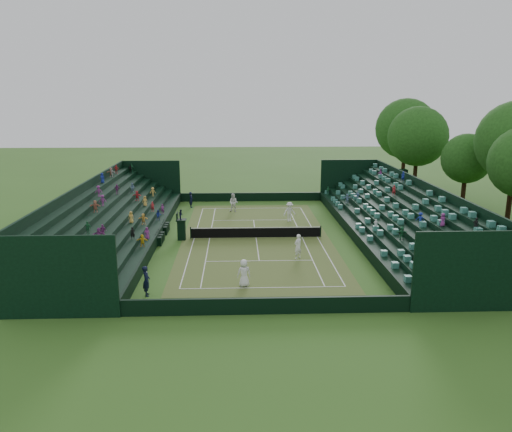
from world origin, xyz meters
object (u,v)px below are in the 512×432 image
object	(u,v)px
tennis_net	(256,232)
player_far_east	(290,212)
umpire_chair	(181,227)
player_far_west	(234,203)
player_near_east	(298,246)
player_near_west	(244,273)

from	to	relation	value
tennis_net	player_far_east	world-z (taller)	player_far_east
umpire_chair	player_far_west	world-z (taller)	umpire_chair
player_near_east	tennis_net	bearing A→B (deg)	-102.02
umpire_chair	player_near_east	world-z (taller)	umpire_chair
player_far_west	player_far_east	distance (m)	7.15
player_near_west	player_far_west	bearing A→B (deg)	-101.76
tennis_net	player_near_west	size ratio (longest dim) A/B	6.29
umpire_chair	player_near_west	size ratio (longest dim) A/B	1.47
tennis_net	player_near_east	distance (m)	6.65
tennis_net	umpire_chair	world-z (taller)	umpire_chair
player_near_east	player_far_west	bearing A→B (deg)	-111.74
tennis_net	player_near_east	xyz separation A→B (m)	(3.02, -5.91, 0.45)
player_near_west	player_far_west	xyz separation A→B (m)	(-0.79, 21.79, 0.08)
umpire_chair	player_far_west	size ratio (longest dim) A/B	1.35
umpire_chair	player_near_east	bearing A→B (deg)	-30.27
player_far_west	player_near_east	bearing A→B (deg)	-54.07
tennis_net	umpire_chair	bearing A→B (deg)	-177.25
umpire_chair	player_near_west	xyz separation A→B (m)	(5.31, -11.22, -0.24)
umpire_chair	player_far_east	xyz separation A→B (m)	(10.16, 6.18, -0.18)
tennis_net	player_near_east	world-z (taller)	player_near_east
player_near_west	umpire_chair	bearing A→B (deg)	-78.49
player_near_east	player_far_east	xyz separation A→B (m)	(0.58, 11.77, 0.01)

